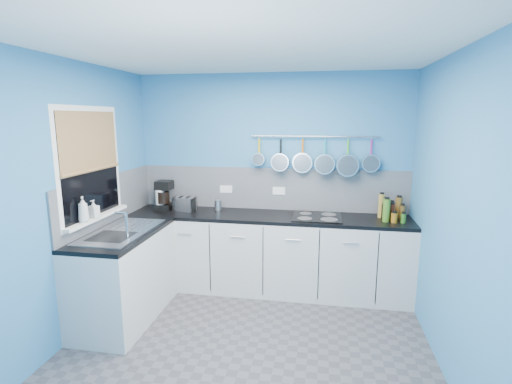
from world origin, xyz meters
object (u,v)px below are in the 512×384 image
(soap_bottle_a, at_px, (83,209))
(paper_towel, at_px, (160,200))
(canister, at_px, (218,205))
(hob, at_px, (317,217))
(toaster, at_px, (185,204))
(coffee_maker, at_px, (164,195))
(soap_bottle_b, at_px, (94,209))

(soap_bottle_a, xyz_separation_m, paper_towel, (0.22, 1.17, -0.15))
(canister, bearing_deg, paper_towel, -173.19)
(soap_bottle_a, xyz_separation_m, hob, (2.09, 1.12, -0.26))
(toaster, bearing_deg, canister, 25.24)
(paper_towel, relative_size, canister, 1.97)
(toaster, bearing_deg, coffee_maker, -173.42)
(soap_bottle_a, bearing_deg, soap_bottle_b, 90.00)
(coffee_maker, xyz_separation_m, toaster, (0.27, -0.03, -0.09))
(toaster, bearing_deg, soap_bottle_a, -101.25)
(coffee_maker, height_order, hob, coffee_maker)
(coffee_maker, distance_m, canister, 0.67)
(soap_bottle_a, distance_m, canister, 1.57)
(paper_towel, xyz_separation_m, hob, (1.87, -0.06, -0.11))
(soap_bottle_b, height_order, toaster, soap_bottle_b)
(soap_bottle_b, bearing_deg, hob, 24.51)
(soap_bottle_a, xyz_separation_m, canister, (0.92, 1.25, -0.21))
(soap_bottle_b, xyz_separation_m, hob, (2.09, 0.95, -0.23))
(canister, bearing_deg, coffee_maker, -175.45)
(soap_bottle_a, relative_size, toaster, 0.96)
(soap_bottle_b, distance_m, paper_towel, 1.04)
(soap_bottle_a, height_order, soap_bottle_b, soap_bottle_a)
(coffee_maker, relative_size, toaster, 1.38)
(soap_bottle_a, xyz_separation_m, toaster, (0.53, 1.17, -0.19))
(coffee_maker, bearing_deg, hob, -1.75)
(canister, bearing_deg, hob, -6.73)
(coffee_maker, relative_size, hob, 0.64)
(soap_bottle_a, distance_m, toaster, 1.30)
(toaster, xyz_separation_m, canister, (0.39, 0.08, -0.02))
(soap_bottle_b, relative_size, hob, 0.32)
(paper_towel, bearing_deg, hob, -1.71)
(canister, distance_m, hob, 1.19)
(coffee_maker, height_order, canister, coffee_maker)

